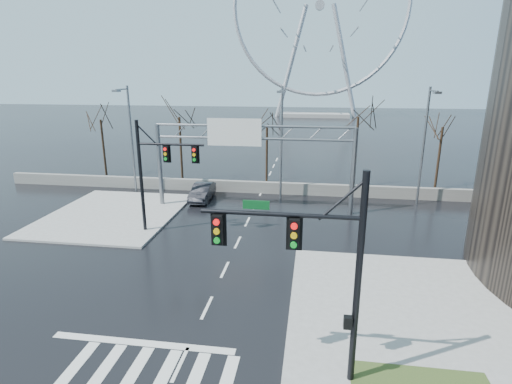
% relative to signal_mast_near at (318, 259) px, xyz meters
% --- Properties ---
extents(ground, '(260.00, 260.00, 0.00)m').
position_rel_signal_mast_near_xyz_m(ground, '(-5.14, 4.04, -4.87)').
color(ground, black).
rests_on(ground, ground).
extents(sidewalk_right_ext, '(12.00, 10.00, 0.15)m').
position_rel_signal_mast_near_xyz_m(sidewalk_right_ext, '(4.86, 6.04, -4.80)').
color(sidewalk_right_ext, gray).
rests_on(sidewalk_right_ext, ground).
extents(sidewalk_far, '(10.00, 12.00, 0.15)m').
position_rel_signal_mast_near_xyz_m(sidewalk_far, '(-16.14, 16.04, -4.80)').
color(sidewalk_far, gray).
rests_on(sidewalk_far, ground).
extents(barrier_wall, '(52.00, 0.50, 1.10)m').
position_rel_signal_mast_near_xyz_m(barrier_wall, '(-5.14, 24.04, -4.32)').
color(barrier_wall, slate).
rests_on(barrier_wall, ground).
extents(signal_mast_near, '(5.52, 0.41, 8.00)m').
position_rel_signal_mast_near_xyz_m(signal_mast_near, '(0.00, 0.00, 0.00)').
color(signal_mast_near, black).
rests_on(signal_mast_near, ground).
extents(signal_mast_far, '(4.72, 0.41, 8.00)m').
position_rel_signal_mast_near_xyz_m(signal_mast_far, '(-11.01, 13.00, -0.04)').
color(signal_mast_far, black).
rests_on(signal_mast_far, ground).
extents(sign_gantry, '(16.36, 0.40, 7.60)m').
position_rel_signal_mast_near_xyz_m(sign_gantry, '(-5.52, 19.00, 0.31)').
color(sign_gantry, slate).
rests_on(sign_gantry, ground).
extents(streetlight_left, '(0.50, 2.55, 10.00)m').
position_rel_signal_mast_near_xyz_m(streetlight_left, '(-17.14, 22.20, 1.01)').
color(streetlight_left, slate).
rests_on(streetlight_left, ground).
extents(streetlight_mid, '(0.50, 2.55, 10.00)m').
position_rel_signal_mast_near_xyz_m(streetlight_mid, '(-3.14, 22.20, 1.01)').
color(streetlight_mid, slate).
rests_on(streetlight_mid, ground).
extents(streetlight_right, '(0.50, 2.55, 10.00)m').
position_rel_signal_mast_near_xyz_m(streetlight_right, '(8.86, 22.20, 1.01)').
color(streetlight_right, slate).
rests_on(streetlight_right, ground).
extents(tree_far_left, '(3.50, 3.50, 7.00)m').
position_rel_signal_mast_near_xyz_m(tree_far_left, '(-23.14, 28.04, 0.70)').
color(tree_far_left, black).
rests_on(tree_far_left, ground).
extents(tree_left, '(3.75, 3.75, 7.50)m').
position_rel_signal_mast_near_xyz_m(tree_left, '(-14.14, 27.54, 1.10)').
color(tree_left, black).
rests_on(tree_left, ground).
extents(tree_center, '(3.25, 3.25, 6.50)m').
position_rel_signal_mast_near_xyz_m(tree_center, '(-5.14, 28.54, 0.30)').
color(tree_center, black).
rests_on(tree_center, ground).
extents(tree_right, '(3.90, 3.90, 7.80)m').
position_rel_signal_mast_near_xyz_m(tree_right, '(3.86, 27.54, 1.34)').
color(tree_right, black).
rests_on(tree_right, ground).
extents(tree_far_right, '(3.40, 3.40, 6.80)m').
position_rel_signal_mast_near_xyz_m(tree_far_right, '(11.86, 28.04, 0.54)').
color(tree_far_right, black).
rests_on(tree_far_right, ground).
extents(ferris_wheel, '(45.00, 6.00, 50.91)m').
position_rel_signal_mast_near_xyz_m(ferris_wheel, '(-0.14, 99.04, 21.26)').
color(ferris_wheel, gray).
rests_on(ferris_wheel, ground).
extents(car, '(1.67, 4.55, 1.49)m').
position_rel_signal_mast_near_xyz_m(car, '(-10.11, 21.04, -4.13)').
color(car, black).
rests_on(car, ground).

